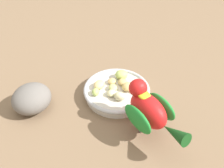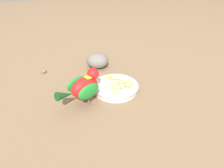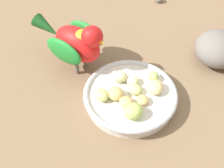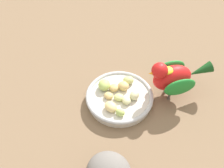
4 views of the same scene
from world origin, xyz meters
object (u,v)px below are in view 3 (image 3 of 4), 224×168
(rock_large, at_px, (218,49))
(apple_piece_6, at_px, (126,102))
(apple_piece_3, at_px, (135,89))
(apple_piece_7, at_px, (156,87))
(apple_piece_9, at_px, (153,76))
(feeding_bowl, at_px, (130,97))
(apple_piece_2, at_px, (116,94))
(apple_piece_1, at_px, (133,111))
(apple_piece_4, at_px, (102,95))
(parrot, at_px, (76,42))
(apple_piece_8, at_px, (133,81))
(apple_piece_0, at_px, (120,77))
(apple_piece_5, at_px, (142,100))

(rock_large, bearing_deg, apple_piece_6, 95.59)
(apple_piece_3, relative_size, apple_piece_7, 0.76)
(apple_piece_7, bearing_deg, apple_piece_9, -27.00)
(rock_large, bearing_deg, feeding_bowl, 91.54)
(apple_piece_2, height_order, apple_piece_7, apple_piece_2)
(apple_piece_1, bearing_deg, apple_piece_4, 25.60)
(apple_piece_7, distance_m, parrot, 0.18)
(apple_piece_8, distance_m, parrot, 0.14)
(apple_piece_4, distance_m, apple_piece_9, 0.11)
(feeding_bowl, bearing_deg, apple_piece_3, -91.79)
(apple_piece_6, relative_size, rock_large, 0.27)
(apple_piece_7, distance_m, rock_large, 0.18)
(rock_large, bearing_deg, parrot, 64.48)
(feeding_bowl, xyz_separation_m, parrot, (0.14, 0.05, 0.06))
(apple_piece_7, relative_size, rock_large, 0.35)
(feeding_bowl, distance_m, apple_piece_7, 0.05)
(apple_piece_7, bearing_deg, parrot, 31.28)
(apple_piece_0, bearing_deg, feeding_bowl, 179.71)
(apple_piece_7, bearing_deg, rock_large, -82.75)
(apple_piece_4, relative_size, apple_piece_6, 1.09)
(apple_piece_6, bearing_deg, apple_piece_9, -71.04)
(apple_piece_1, xyz_separation_m, apple_piece_2, (0.05, 0.01, -0.00))
(apple_piece_5, height_order, rock_large, rock_large)
(apple_piece_2, relative_size, apple_piece_8, 1.22)
(feeding_bowl, height_order, apple_piece_1, apple_piece_1)
(apple_piece_3, xyz_separation_m, parrot, (0.14, 0.06, 0.04))
(apple_piece_2, height_order, apple_piece_5, apple_piece_2)
(apple_piece_1, height_order, apple_piece_2, apple_piece_1)
(apple_piece_0, height_order, apple_piece_8, apple_piece_0)
(apple_piece_8, height_order, rock_large, rock_large)
(apple_piece_1, distance_m, apple_piece_2, 0.05)
(feeding_bowl, height_order, apple_piece_5, apple_piece_5)
(apple_piece_6, bearing_deg, parrot, 9.37)
(apple_piece_5, bearing_deg, feeding_bowl, 16.50)
(feeding_bowl, xyz_separation_m, rock_large, (0.01, -0.22, 0.02))
(apple_piece_7, bearing_deg, apple_piece_0, 39.13)
(apple_piece_2, relative_size, apple_piece_5, 1.23)
(apple_piece_4, bearing_deg, apple_piece_9, -94.13)
(apple_piece_1, xyz_separation_m, parrot, (0.18, 0.02, 0.04))
(apple_piece_0, relative_size, apple_piece_2, 0.96)
(apple_piece_4, xyz_separation_m, parrot, (0.12, -0.01, 0.04))
(apple_piece_1, relative_size, apple_piece_8, 1.44)
(apple_piece_3, bearing_deg, apple_piece_8, -19.73)
(apple_piece_0, height_order, rock_large, rock_large)
(apple_piece_7, xyz_separation_m, apple_piece_9, (0.03, -0.01, -0.00))
(apple_piece_1, xyz_separation_m, apple_piece_4, (0.06, 0.03, -0.00))
(apple_piece_5, relative_size, rock_large, 0.24)
(parrot, bearing_deg, rock_large, 40.03)
(apple_piece_2, relative_size, apple_piece_9, 1.27)
(feeding_bowl, distance_m, apple_piece_0, 0.04)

